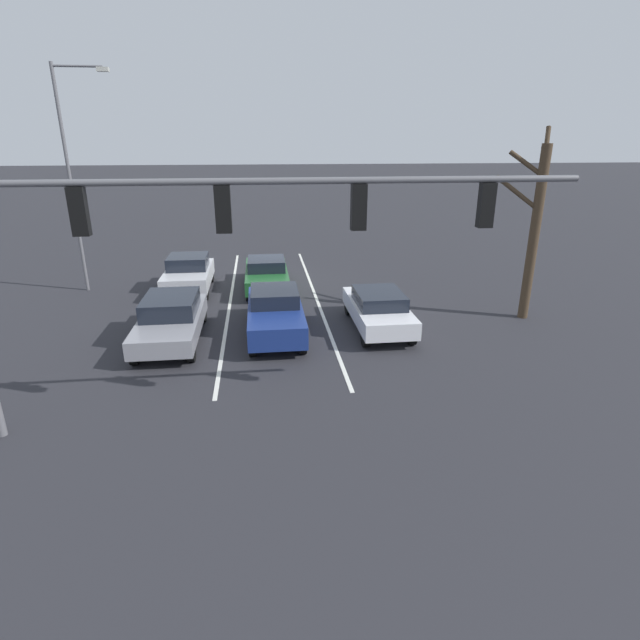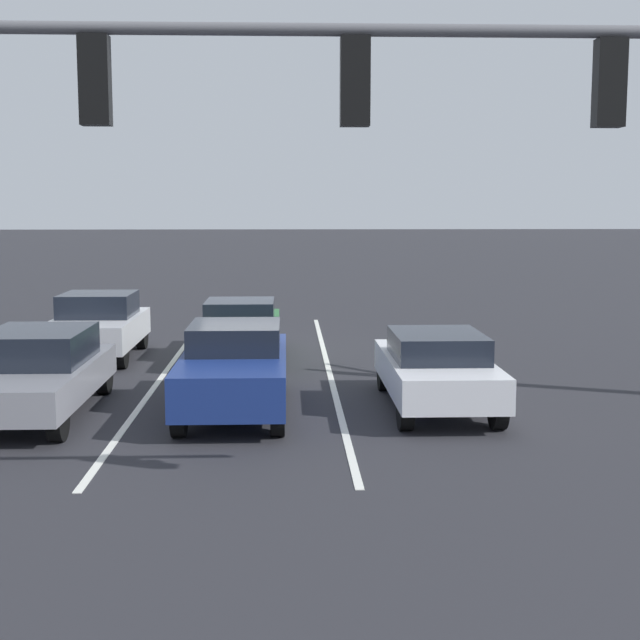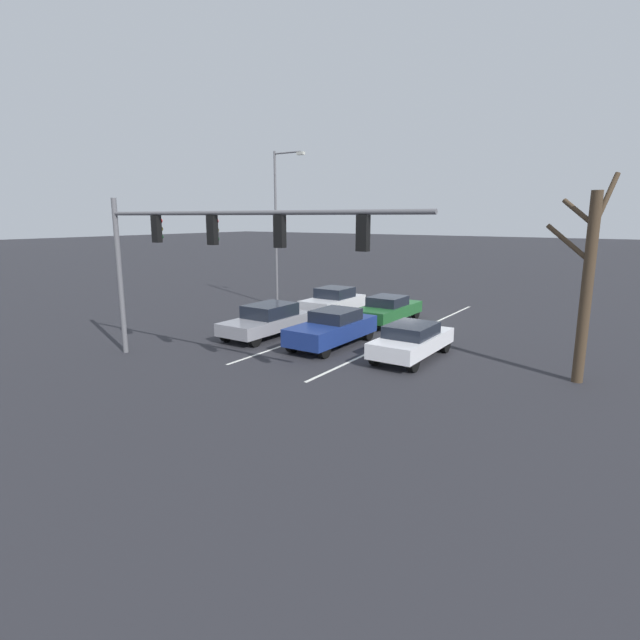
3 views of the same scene
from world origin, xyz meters
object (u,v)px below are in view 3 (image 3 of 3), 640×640
(car_white_leftlane_front, at_px, (412,340))
(car_silver_rightlane_second, at_px, (333,301))
(car_gray_rightlane_front, at_px, (268,320))
(traffic_signal_gantry, at_px, (202,241))
(bare_tree_near, at_px, (586,279))
(car_darkgreen_midlane_second, at_px, (388,309))
(car_navy_midlane_front, at_px, (333,328))
(street_lamp_right_shoulder, at_px, (279,219))

(car_white_leftlane_front, xyz_separation_m, car_silver_rightlane_second, (7.11, -5.57, 0.06))
(car_gray_rightlane_front, xyz_separation_m, traffic_signal_gantry, (-1.75, 5.34, 3.78))
(bare_tree_near, bearing_deg, car_darkgreen_midlane_second, -27.71)
(car_gray_rightlane_front, relative_size, bare_tree_near, 0.69)
(car_darkgreen_midlane_second, relative_size, bare_tree_near, 0.69)
(car_gray_rightlane_front, height_order, car_navy_midlane_front, car_navy_midlane_front)
(car_navy_midlane_front, bearing_deg, bare_tree_near, -176.23)
(car_navy_midlane_front, relative_size, traffic_signal_gantry, 0.36)
(car_white_leftlane_front, xyz_separation_m, traffic_signal_gantry, (5.21, 5.55, 3.80))
(car_gray_rightlane_front, bearing_deg, car_white_leftlane_front, -178.23)
(car_gray_rightlane_front, distance_m, car_navy_midlane_front, 3.40)
(car_darkgreen_midlane_second, relative_size, traffic_signal_gantry, 0.36)
(car_navy_midlane_front, distance_m, bare_tree_near, 9.55)
(car_gray_rightlane_front, height_order, traffic_signal_gantry, traffic_signal_gantry)
(car_navy_midlane_front, relative_size, car_silver_rightlane_second, 1.16)
(car_white_leftlane_front, distance_m, bare_tree_near, 6.23)
(car_darkgreen_midlane_second, xyz_separation_m, car_silver_rightlane_second, (3.37, -0.10, 0.08))
(street_lamp_right_shoulder, bearing_deg, car_darkgreen_midlane_second, 174.49)
(car_gray_rightlane_front, distance_m, car_darkgreen_midlane_second, 6.54)
(car_darkgreen_midlane_second, xyz_separation_m, street_lamp_right_shoulder, (7.63, -0.74, 4.48))
(traffic_signal_gantry, relative_size, bare_tree_near, 1.92)
(car_navy_midlane_front, bearing_deg, car_silver_rightlane_second, -57.69)
(car_navy_midlane_front, distance_m, car_silver_rightlane_second, 6.64)
(car_navy_midlane_front, height_order, bare_tree_near, bare_tree_near)
(car_gray_rightlane_front, relative_size, street_lamp_right_shoulder, 0.51)
(car_silver_rightlane_second, bearing_deg, car_white_leftlane_front, 141.90)
(car_gray_rightlane_front, height_order, car_silver_rightlane_second, car_silver_rightlane_second)
(car_gray_rightlane_front, distance_m, car_white_leftlane_front, 6.96)
(car_navy_midlane_front, height_order, car_darkgreen_midlane_second, car_navy_midlane_front)
(car_white_leftlane_front, distance_m, car_navy_midlane_front, 3.56)
(car_navy_midlane_front, xyz_separation_m, traffic_signal_gantry, (1.65, 5.52, 3.76))
(bare_tree_near, bearing_deg, car_gray_rightlane_front, 3.56)
(car_navy_midlane_front, relative_size, car_darkgreen_midlane_second, 1.01)
(car_white_leftlane_front, relative_size, car_darkgreen_midlane_second, 0.93)
(car_darkgreen_midlane_second, height_order, bare_tree_near, bare_tree_near)
(car_silver_rightlane_second, height_order, bare_tree_near, bare_tree_near)
(car_navy_midlane_front, xyz_separation_m, car_silver_rightlane_second, (3.55, -5.61, 0.02))
(car_gray_rightlane_front, height_order, street_lamp_right_shoulder, street_lamp_right_shoulder)
(car_navy_midlane_front, relative_size, street_lamp_right_shoulder, 0.51)
(car_silver_rightlane_second, xyz_separation_m, street_lamp_right_shoulder, (4.26, -0.64, 4.39))
(car_gray_rightlane_front, xyz_separation_m, car_navy_midlane_front, (-3.40, -0.18, 0.02))
(car_white_leftlane_front, xyz_separation_m, bare_tree_near, (-5.61, -0.57, 2.65))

